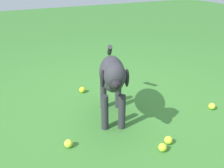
% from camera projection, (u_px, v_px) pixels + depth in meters
% --- Properties ---
extents(ground, '(14.00, 14.00, 0.00)m').
position_uv_depth(ground, '(117.00, 110.00, 2.64)').
color(ground, '#38722D').
extents(dog, '(0.46, 0.91, 0.65)m').
position_uv_depth(dog, '(112.00, 76.00, 2.29)').
color(dog, '#2D2D33').
rests_on(dog, ground).
extents(tennis_ball_0, '(0.07, 0.07, 0.07)m').
position_uv_depth(tennis_ball_0, '(212.00, 106.00, 2.64)').
color(tennis_ball_0, '#D2E333').
rests_on(tennis_ball_0, ground).
extents(tennis_ball_1, '(0.07, 0.07, 0.07)m').
position_uv_depth(tennis_ball_1, '(163.00, 147.00, 2.05)').
color(tennis_ball_1, '#C2DA30').
rests_on(tennis_ball_1, ground).
extents(tennis_ball_2, '(0.07, 0.07, 0.07)m').
position_uv_depth(tennis_ball_2, '(82.00, 90.00, 2.99)').
color(tennis_ball_2, '#CBE029').
rests_on(tennis_ball_2, ground).
extents(tennis_ball_3, '(0.07, 0.07, 0.07)m').
position_uv_depth(tennis_ball_3, '(69.00, 144.00, 2.09)').
color(tennis_ball_3, '#D0E438').
rests_on(tennis_ball_3, ground).
extents(tennis_ball_4, '(0.07, 0.07, 0.07)m').
position_uv_depth(tennis_ball_4, '(168.00, 140.00, 2.13)').
color(tennis_ball_4, '#C7E031').
rests_on(tennis_ball_4, ground).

